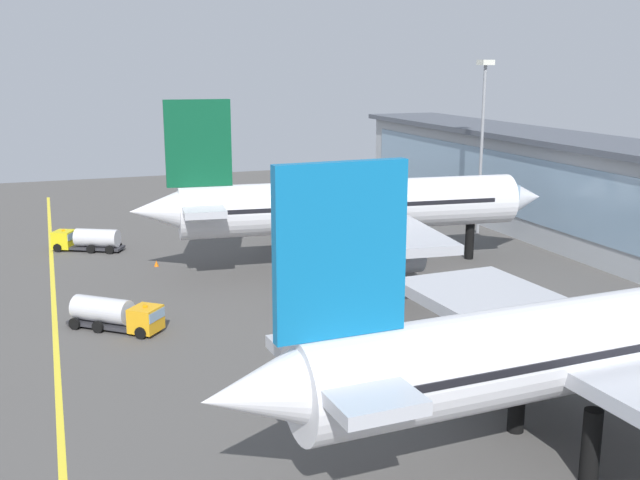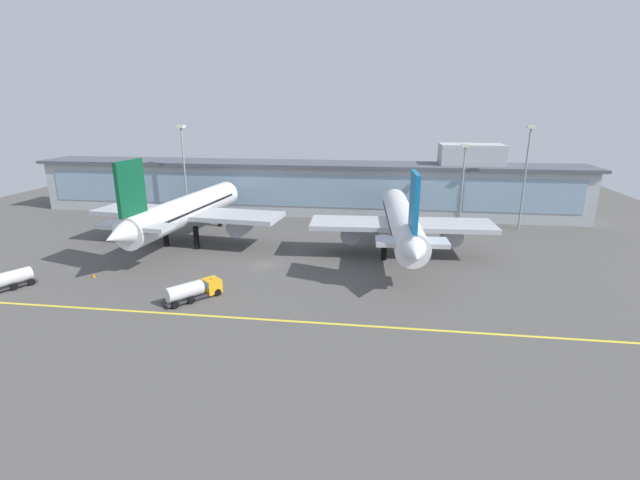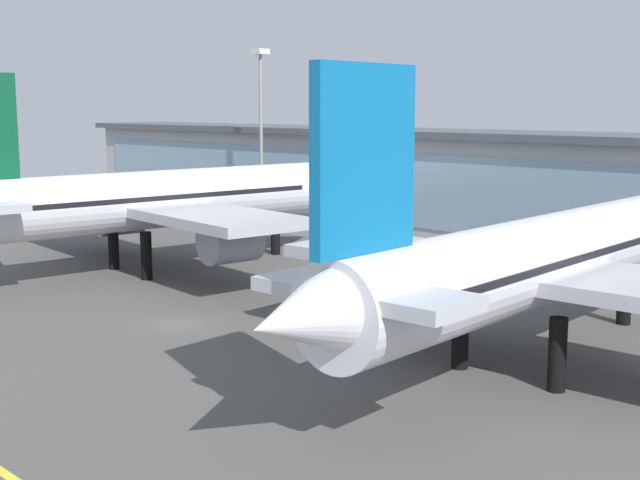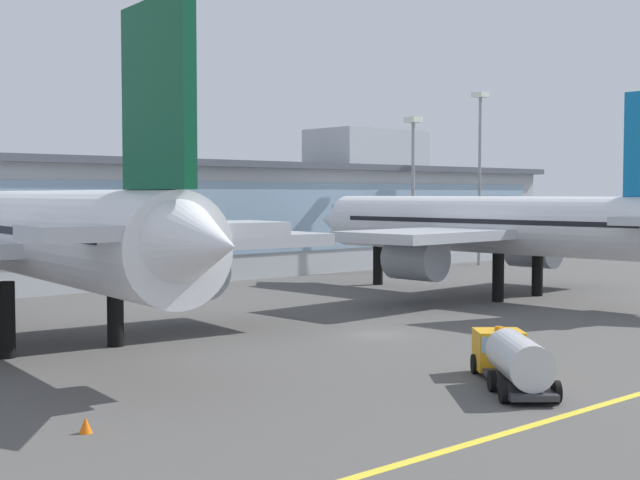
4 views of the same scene
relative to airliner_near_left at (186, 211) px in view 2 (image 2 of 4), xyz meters
name	(u,v)px [view 2 (image 2 of 4)]	position (x,y,z in m)	size (l,w,h in m)	color
ground_plane	(264,265)	(19.78, -11.39, -7.27)	(205.93, 205.93, 0.00)	#514F4C
taxiway_centreline_stripe	(224,317)	(19.78, -33.39, -7.26)	(164.75, 0.50, 0.01)	yellow
terminal_building	(310,186)	(21.40, 33.24, 0.16)	(150.09, 14.00, 19.23)	#ADB2B7
airliner_near_left	(186,211)	(0.00, 0.00, 0.00)	(41.83, 50.05, 19.85)	black
airliner_near_right	(402,222)	(45.21, -2.03, -0.33)	(36.06, 49.20, 18.95)	black
fuel_tanker_truck	(195,290)	(13.19, -27.95, -5.76)	(7.68, 8.49, 2.90)	black
baggage_tug_near	(1,282)	(-18.89, -29.11, -5.76)	(6.44, 9.11, 2.90)	black
apron_light_mast_west	(463,172)	(60.25, 22.70, 6.24)	(1.80, 1.80, 20.13)	gray
apron_light_mast_centre	(527,163)	(74.45, 23.01, 8.65)	(1.80, 1.80, 24.46)	gray
apron_light_mast_east	(183,158)	(-10.57, 23.99, 8.45)	(1.80, 1.80, 24.09)	gray
safety_cone	(94,275)	(-7.93, -21.61, -6.91)	(0.57, 0.57, 0.71)	orange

